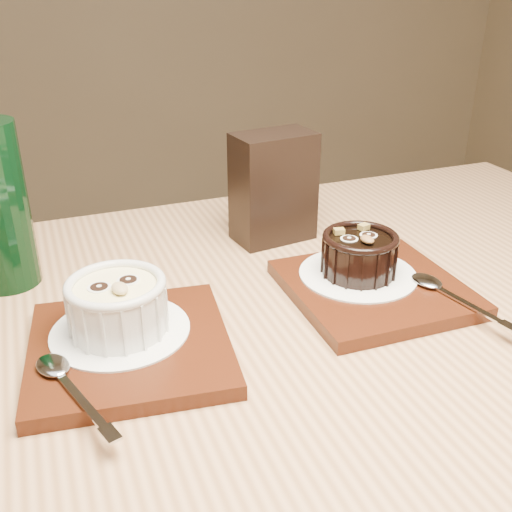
{
  "coord_description": "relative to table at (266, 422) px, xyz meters",
  "views": [
    {
      "loc": [
        -0.19,
        -0.26,
        1.07
      ],
      "look_at": [
        -0.02,
        0.24,
        0.81
      ],
      "focal_mm": 42.0,
      "sensor_mm": 36.0,
      "label": 1
    }
  ],
  "objects": [
    {
      "name": "tray_right",
      "position": [
        0.14,
        0.06,
        0.1
      ],
      "size": [
        0.18,
        0.18,
        0.01
      ],
      "primitive_type": "cube",
      "rotation": [
        0.0,
        0.0,
        0.03
      ],
      "color": "#441A0B",
      "rests_on": "table"
    },
    {
      "name": "ramekin_white",
      "position": [
        -0.13,
        0.05,
        0.14
      ],
      "size": [
        0.09,
        0.09,
        0.06
      ],
      "rotation": [
        0.0,
        0.0,
        0.2
      ],
      "color": "silver",
      "rests_on": "doily_left"
    },
    {
      "name": "condiment_stand",
      "position": [
        0.09,
        0.24,
        0.16
      ],
      "size": [
        0.11,
        0.08,
        0.14
      ],
      "primitive_type": "cube",
      "rotation": [
        0.0,
        0.0,
        0.18
      ],
      "color": "black",
      "rests_on": "table"
    },
    {
      "name": "doily_left",
      "position": [
        -0.13,
        0.05,
        0.11
      ],
      "size": [
        0.13,
        0.13,
        0.0
      ],
      "primitive_type": "cylinder",
      "color": "white",
      "rests_on": "tray_left"
    },
    {
      "name": "table",
      "position": [
        0.0,
        0.0,
        0.0
      ],
      "size": [
        1.24,
        0.86,
        0.75
      ],
      "rotation": [
        0.0,
        0.0,
        0.05
      ],
      "color": "#9D6C44",
      "rests_on": "ground"
    },
    {
      "name": "tray_left",
      "position": [
        -0.12,
        0.03,
        0.1
      ],
      "size": [
        0.19,
        0.19,
        0.01
      ],
      "primitive_type": "cube",
      "rotation": [
        0.0,
        0.0,
        -0.08
      ],
      "color": "#441A0B",
      "rests_on": "table"
    },
    {
      "name": "spoon_right",
      "position": [
        0.2,
        0.0,
        0.11
      ],
      "size": [
        0.06,
        0.14,
        0.01
      ],
      "primitive_type": null,
      "rotation": [
        0.0,
        0.0,
        0.23
      ],
      "color": "silver",
      "rests_on": "tray_right"
    },
    {
      "name": "doily_right",
      "position": [
        0.14,
        0.08,
        0.11
      ],
      "size": [
        0.13,
        0.13,
        0.0
      ],
      "primitive_type": "cylinder",
      "color": "white",
      "rests_on": "tray_right"
    },
    {
      "name": "ramekin_dark",
      "position": [
        0.14,
        0.08,
        0.13
      ],
      "size": [
        0.08,
        0.08,
        0.05
      ],
      "rotation": [
        0.0,
        0.0,
        0.08
      ],
      "color": "black",
      "rests_on": "doily_right"
    },
    {
      "name": "spoon_left",
      "position": [
        -0.18,
        -0.03,
        0.11
      ],
      "size": [
        0.07,
        0.13,
        0.01
      ],
      "primitive_type": null,
      "rotation": [
        0.0,
        0.0,
        0.36
      ],
      "color": "silver",
      "rests_on": "tray_left"
    }
  ]
}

